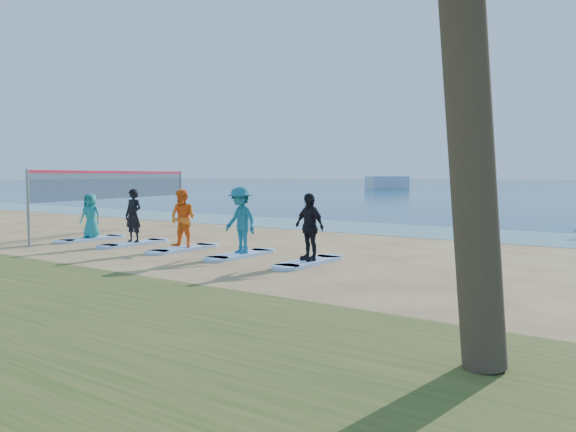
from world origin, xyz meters
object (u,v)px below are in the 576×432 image
Objects in this scene: surfboard_0 at (91,239)px; student_2 at (183,218)px; boat_offshore_a at (387,189)px; surfboard_1 at (134,243)px; surfboard_3 at (241,255)px; student_3 at (241,220)px; student_4 at (309,227)px; surfboard_2 at (183,249)px; surfboard_4 at (309,262)px; student_1 at (133,215)px; volleyball_net at (119,185)px; student_0 at (91,216)px.

student_2 reaches higher than surfboard_0.
boat_offshore_a reaches higher than surfboard_1.
surfboard_0 is 6.94m from surfboard_3.
surfboard_1 is 1.17× the size of student_3.
surfboard_0 is at bearing -163.94° from student_4.
student_2 is at bearing 0.00° from surfboard_2.
surfboard_1 is 6.94m from surfboard_4.
student_4 is (2.31, 0.00, -0.07)m from student_3.
student_1 is at bearing 180.00° from surfboard_4.
surfboard_3 is at bearing -163.94° from student_4.
student_2 reaches higher than student_1.
surfboard_3 is 1.00× the size of surfboard_4.
surfboard_0 is 1.26× the size of student_4.
student_1 reaches higher than surfboard_1.
surfboard_4 is at bearing 0.00° from surfboard_0.
student_4 reaches higher than surfboard_3.
volleyball_net is 2.45m from student_0.
student_3 is (-0.00, 0.00, 0.99)m from surfboard_3.
student_0 is at bearing -51.25° from boat_offshore_a.
surfboard_1 is 4.73m from student_3.
student_2 is 0.81× the size of surfboard_4.
boat_offshore_a is 80.50m from student_2.
surfboard_2 is 4.72m from student_4.
volleyball_net is at bearing -174.98° from student_4.
student_2 reaches higher than student_4.
volleyball_net is at bearing 116.17° from surfboard_0.
surfboard_2 is 0.93m from student_2.
student_0 is 0.71× the size of surfboard_2.
surfboard_1 is 1.00× the size of surfboard_2.
student_3 is at bearing 0.00° from surfboard_2.
boat_offshore_a is 5.21× the size of student_0.
volleyball_net is 76.79m from boat_offshore_a.
student_3 is at bearing 180.00° from surfboard_3.
boat_offshore_a is 4.62× the size of student_1.
volleyball_net is at bearing 96.18° from student_0.
student_0 is 2.31m from student_1.
student_1 is (26.36, -75.21, 0.97)m from boat_offshore_a.
volleyball_net reaches higher than surfboard_1.
student_3 is (6.94, 0.00, 0.16)m from student_0.
surfboard_4 is (2.31, 0.00, 0.00)m from surfboard_3.
surfboard_4 is at bearing 11.66° from student_3.
surfboard_1 is at bearing 0.00° from surfboard_0.
surfboard_3 is at bearing -8.66° from student_2.
surfboard_1 is 0.93m from student_1.
surfboard_0 is at bearing 171.34° from student_2.
surfboard_2 is 1.24× the size of student_2.
volleyball_net is 3.96m from student_1.
student_0 is at bearing -163.94° from student_4.
student_3 is (4.62, 0.00, 0.99)m from surfboard_1.
student_1 is at bearing 180.00° from surfboard_3.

